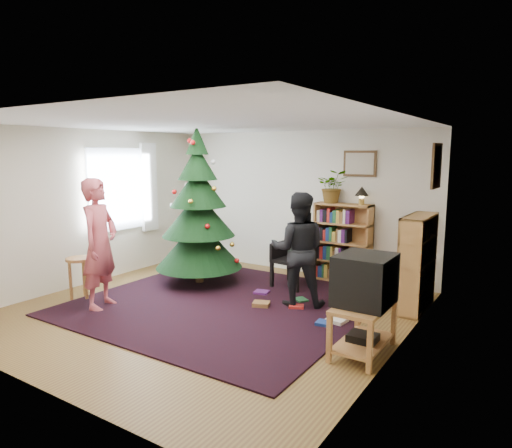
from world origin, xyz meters
The scene contains 23 objects.
floor centered at (0.00, 0.00, 0.00)m, with size 5.00×5.00×0.00m, color brown.
ceiling centered at (0.00, 0.00, 2.50)m, with size 5.00×5.00×0.00m, color white.
wall_back centered at (0.00, 2.50, 1.25)m, with size 5.00×0.02×2.50m, color silver.
wall_front centered at (0.00, -2.50, 1.25)m, with size 5.00×0.02×2.50m, color silver.
wall_left centered at (-2.50, 0.00, 1.25)m, with size 0.02×5.00×2.50m, color silver.
wall_right centered at (2.50, 0.00, 1.25)m, with size 0.02×5.00×2.50m, color silver.
rug centered at (0.00, 0.30, 0.01)m, with size 3.80×3.60×0.02m, color black.
window_pane centered at (-2.47, 0.60, 1.50)m, with size 0.04×1.20×1.40m, color silver.
curtain centered at (-2.43, 1.30, 1.50)m, with size 0.06×0.35×1.60m, color white.
picture_back centered at (1.15, 2.48, 1.95)m, with size 0.55×0.03×0.42m.
picture_right centered at (2.48, 1.75, 1.95)m, with size 0.03×0.50×0.60m.
christmas_tree centered at (-0.96, 0.93, 1.06)m, with size 1.40×1.40×2.55m.
bookshelf_back centered at (0.95, 2.34, 0.66)m, with size 0.95×0.30×1.30m.
bookshelf_right centered at (2.34, 1.56, 0.66)m, with size 0.30×0.95×1.30m.
tv_stand centered at (2.22, -0.19, 0.32)m, with size 0.48×0.87×0.55m.
crt_tv centered at (2.22, -0.19, 0.81)m, with size 0.56×0.60×0.53m.
armchair centered at (0.44, 1.66, 0.53)m, with size 0.59×0.59×0.98m.
stool centered at (-1.91, -0.64, 0.48)m, with size 0.37×0.37×0.62m.
person_standing centered at (-1.32, -0.72, 0.90)m, with size 0.65×0.43×1.79m, color #B94A52.
person_by_chair centered at (0.91, 0.83, 0.80)m, with size 0.78×0.60×1.60m, color black.
potted_plant centered at (0.75, 2.34, 1.57)m, with size 0.49×0.43×0.55m, color gray.
table_lamp centered at (1.25, 2.34, 1.50)m, with size 0.22×0.22×0.29m.
floor_clutter centered at (1.10, 0.69, 0.04)m, with size 1.84×0.89×0.08m.
Camera 1 is at (3.76, -4.68, 2.12)m, focal length 32.00 mm.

